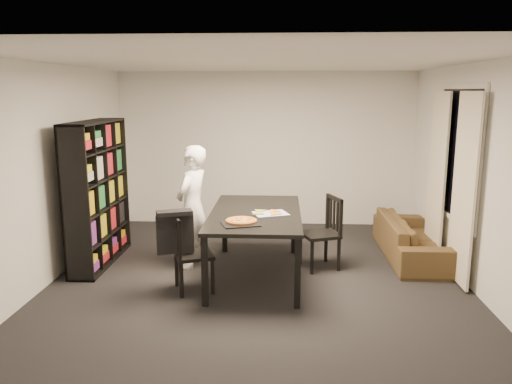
# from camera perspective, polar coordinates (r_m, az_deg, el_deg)

# --- Properties ---
(room) EXTENTS (5.01, 5.51, 2.61)m
(room) POSITION_cam_1_polar(r_m,az_deg,el_deg) (5.82, 0.23, 1.83)
(room) COLOR black
(room) RESTS_ON ground
(window_pane) EXTENTS (0.02, 1.40, 1.60)m
(window_pane) POSITION_cam_1_polar(r_m,az_deg,el_deg) (6.75, 22.13, 4.03)
(window_pane) COLOR black
(window_pane) RESTS_ON room
(window_frame) EXTENTS (0.03, 1.52, 1.72)m
(window_frame) POSITION_cam_1_polar(r_m,az_deg,el_deg) (6.75, 22.09, 4.03)
(window_frame) COLOR white
(window_frame) RESTS_ON room
(curtain_left) EXTENTS (0.03, 0.70, 2.25)m
(curtain_left) POSITION_cam_1_polar(r_m,az_deg,el_deg) (6.29, 22.68, 0.27)
(curtain_left) COLOR beige
(curtain_left) RESTS_ON room
(curtain_right) EXTENTS (0.03, 0.70, 2.25)m
(curtain_right) POSITION_cam_1_polar(r_m,az_deg,el_deg) (7.26, 19.98, 1.86)
(curtain_right) COLOR beige
(curtain_right) RESTS_ON room
(bookshelf) EXTENTS (0.35, 1.50, 1.90)m
(bookshelf) POSITION_cam_1_polar(r_m,az_deg,el_deg) (6.91, -17.67, -0.14)
(bookshelf) COLOR black
(bookshelf) RESTS_ON room
(dining_table) EXTENTS (1.10, 1.97, 0.82)m
(dining_table) POSITION_cam_1_polar(r_m,az_deg,el_deg) (6.13, -0.05, -2.95)
(dining_table) COLOR black
(dining_table) RESTS_ON room
(chair_left) EXTENTS (0.53, 0.53, 0.90)m
(chair_left) POSITION_cam_1_polar(r_m,az_deg,el_deg) (5.78, -7.97, -6.41)
(chair_left) COLOR black
(chair_left) RESTS_ON room
(chair_right) EXTENTS (0.56, 0.56, 0.94)m
(chair_right) POSITION_cam_1_polar(r_m,az_deg,el_deg) (6.55, 8.02, -4.02)
(chair_right) COLOR black
(chair_right) RESTS_ON room
(draped_jacket) EXTENTS (0.43, 0.30, 0.50)m
(draped_jacket) POSITION_cam_1_polar(r_m,az_deg,el_deg) (5.70, -9.25, -4.31)
(draped_jacket) COLOR black
(draped_jacket) RESTS_ON chair_left
(person) EXTENTS (0.55, 0.67, 1.60)m
(person) POSITION_cam_1_polar(r_m,az_deg,el_deg) (6.53, -7.26, -1.68)
(person) COLOR white
(person) RESTS_ON room
(baking_tray) EXTENTS (0.48, 0.43, 0.01)m
(baking_tray) POSITION_cam_1_polar(r_m,az_deg,el_deg) (5.55, -1.79, -3.64)
(baking_tray) COLOR black
(baking_tray) RESTS_ON dining_table
(pepperoni_pizza) EXTENTS (0.35, 0.35, 0.03)m
(pepperoni_pizza) POSITION_cam_1_polar(r_m,az_deg,el_deg) (5.60, -1.69, -3.29)
(pepperoni_pizza) COLOR #A2632F
(pepperoni_pizza) RESTS_ON dining_table
(kitchen_towel) EXTENTS (0.48, 0.42, 0.01)m
(kitchen_towel) POSITION_cam_1_polar(r_m,az_deg,el_deg) (6.02, 1.67, -2.47)
(kitchen_towel) COLOR silver
(kitchen_towel) RESTS_ON dining_table
(pizza_slices) EXTENTS (0.43, 0.39, 0.01)m
(pizza_slices) POSITION_cam_1_polar(r_m,az_deg,el_deg) (6.03, 1.17, -2.34)
(pizza_slices) COLOR gold
(pizza_slices) RESTS_ON dining_table
(sofa) EXTENTS (0.74, 1.88, 0.55)m
(sofa) POSITION_cam_1_polar(r_m,az_deg,el_deg) (7.27, 17.41, -5.04)
(sofa) COLOR #47361C
(sofa) RESTS_ON room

